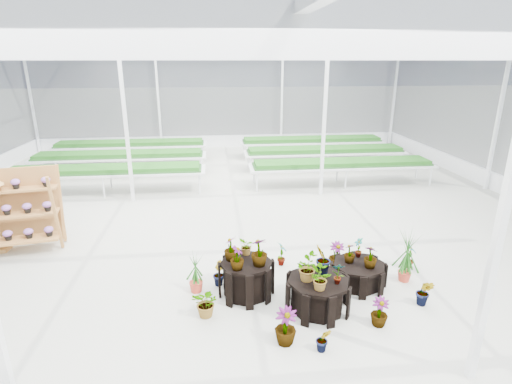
{
  "coord_description": "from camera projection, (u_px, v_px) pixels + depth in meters",
  "views": [
    {
      "loc": [
        -0.45,
        -8.13,
        4.2
      ],
      "look_at": [
        0.5,
        0.59,
        1.3
      ],
      "focal_mm": 28.0,
      "sensor_mm": 36.0,
      "label": 1
    }
  ],
  "objects": [
    {
      "name": "shelf_rack",
      "position": [
        18.0,
        212.0,
        9.04
      ],
      "size": [
        1.9,
        1.21,
        1.87
      ],
      "primitive_type": null,
      "rotation": [
        0.0,
        0.0,
        0.17
      ],
      "color": "#95612F",
      "rests_on": "ground"
    },
    {
      "name": "ground_plane",
      "position": [
        237.0,
        255.0,
        9.04
      ],
      "size": [
        24.0,
        24.0,
        0.0
      ],
      "primitive_type": "plane",
      "color": "gray",
      "rests_on": "ground"
    },
    {
      "name": "nursery_plants",
      "position": [
        307.0,
        270.0,
        7.32
      ],
      "size": [
        4.82,
        2.97,
        1.25
      ],
      "color": "#1C5116",
      "rests_on": "ground"
    },
    {
      "name": "nursery_benches",
      "position": [
        225.0,
        161.0,
        15.7
      ],
      "size": [
        16.0,
        7.0,
        0.84
      ],
      "primitive_type": null,
      "color": "silver",
      "rests_on": "ground"
    },
    {
      "name": "greenhouse_shell",
      "position": [
        235.0,
        158.0,
        8.33
      ],
      "size": [
        18.0,
        24.0,
        4.5
      ],
      "primitive_type": null,
      "color": "white",
      "rests_on": "ground"
    },
    {
      "name": "plinth_low",
      "position": [
        358.0,
        274.0,
        7.78
      ],
      "size": [
        1.21,
        1.21,
        0.47
      ],
      "primitive_type": "cylinder",
      "rotation": [
        0.0,
        0.0,
        -0.18
      ],
      "color": "black",
      "rests_on": "ground"
    },
    {
      "name": "plinth_tall",
      "position": [
        246.0,
        278.0,
        7.42
      ],
      "size": [
        1.03,
        1.03,
        0.68
      ],
      "primitive_type": "cylinder",
      "rotation": [
        0.0,
        0.0,
        0.03
      ],
      "color": "black",
      "rests_on": "ground"
    },
    {
      "name": "plinth_mid",
      "position": [
        317.0,
        295.0,
        6.99
      ],
      "size": [
        1.29,
        1.29,
        0.59
      ],
      "primitive_type": "cylinder",
      "rotation": [
        0.0,
        0.0,
        0.17
      ],
      "color": "black",
      "rests_on": "ground"
    },
    {
      "name": "steel_frame",
      "position": [
        235.0,
        158.0,
        8.33
      ],
      "size": [
        18.0,
        24.0,
        4.5
      ],
      "primitive_type": null,
      "color": "silver",
      "rests_on": "ground"
    }
  ]
}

